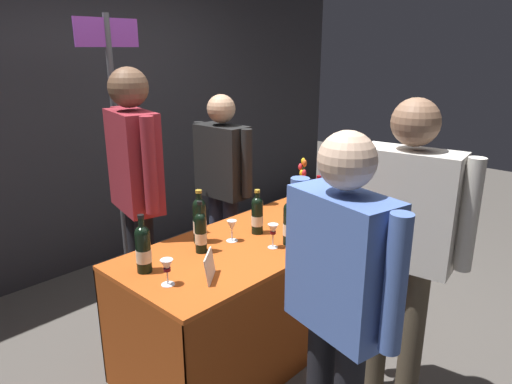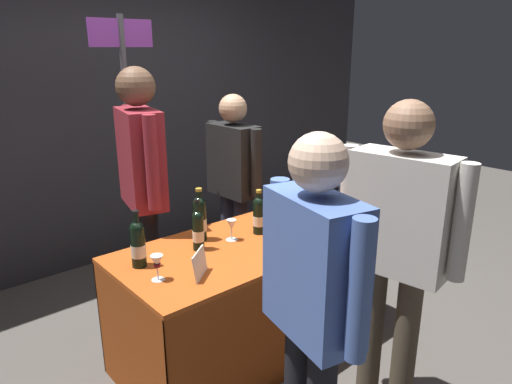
# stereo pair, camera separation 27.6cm
# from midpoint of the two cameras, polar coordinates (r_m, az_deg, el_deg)

# --- Properties ---
(ground_plane) EXTENTS (12.00, 12.00, 0.00)m
(ground_plane) POSITION_cam_midpoint_polar(r_m,az_deg,el_deg) (3.23, -2.57, -18.11)
(ground_plane) COLOR #514C47
(back_partition) EXTENTS (6.49, 0.12, 2.74)m
(back_partition) POSITION_cam_midpoint_polar(r_m,az_deg,el_deg) (4.27, -21.59, 9.39)
(back_partition) COLOR #2D2D33
(back_partition) RESTS_ON ground_plane
(tasting_table) EXTENTS (1.75, 0.78, 0.75)m
(tasting_table) POSITION_cam_midpoint_polar(r_m,az_deg,el_deg) (2.96, -2.71, -9.78)
(tasting_table) COLOR #B74C19
(tasting_table) RESTS_ON ground_plane
(featured_wine_bottle) EXTENTS (0.08, 0.08, 0.32)m
(featured_wine_bottle) POSITION_cam_midpoint_polar(r_m,az_deg,el_deg) (2.51, -16.80, -6.68)
(featured_wine_bottle) COLOR black
(featured_wine_bottle) RESTS_ON tasting_table
(display_bottle_0) EXTENTS (0.07, 0.07, 0.31)m
(display_bottle_0) POSITION_cam_midpoint_polar(r_m,az_deg,el_deg) (3.32, 7.26, -0.34)
(display_bottle_0) COLOR #192333
(display_bottle_0) RESTS_ON tasting_table
(display_bottle_1) EXTENTS (0.08, 0.08, 0.33)m
(display_bottle_1) POSITION_cam_midpoint_polar(r_m,az_deg,el_deg) (2.80, -9.76, -3.43)
(display_bottle_1) COLOR black
(display_bottle_1) RESTS_ON tasting_table
(display_bottle_2) EXTENTS (0.08, 0.08, 0.35)m
(display_bottle_2) POSITION_cam_midpoint_polar(r_m,az_deg,el_deg) (2.99, 5.02, -1.76)
(display_bottle_2) COLOR #192333
(display_bottle_2) RESTS_ON tasting_table
(display_bottle_3) EXTENTS (0.07, 0.07, 0.31)m
(display_bottle_3) POSITION_cam_midpoint_polar(r_m,az_deg,el_deg) (2.67, -9.78, -4.89)
(display_bottle_3) COLOR black
(display_bottle_3) RESTS_ON tasting_table
(display_bottle_4) EXTENTS (0.07, 0.07, 0.29)m
(display_bottle_4) POSITION_cam_midpoint_polar(r_m,az_deg,el_deg) (2.90, -2.57, -2.83)
(display_bottle_4) COLOR black
(display_bottle_4) RESTS_ON tasting_table
(display_bottle_5) EXTENTS (0.08, 0.08, 0.36)m
(display_bottle_5) POSITION_cam_midpoint_polar(r_m,az_deg,el_deg) (2.88, 3.59, -2.38)
(display_bottle_5) COLOR black
(display_bottle_5) RESTS_ON tasting_table
(display_bottle_6) EXTENTS (0.08, 0.08, 0.31)m
(display_bottle_6) POSITION_cam_midpoint_polar(r_m,az_deg,el_deg) (2.74, 1.26, -3.83)
(display_bottle_6) COLOR black
(display_bottle_6) RESTS_ON tasting_table
(wine_glass_near_vendor) EXTENTS (0.06, 0.06, 0.15)m
(wine_glass_near_vendor) POSITION_cam_midpoint_polar(r_m,az_deg,el_deg) (2.69, -0.83, -4.82)
(wine_glass_near_vendor) COLOR silver
(wine_glass_near_vendor) RESTS_ON tasting_table
(wine_glass_mid) EXTENTS (0.07, 0.07, 0.13)m
(wine_glass_mid) POSITION_cam_midpoint_polar(r_m,az_deg,el_deg) (2.81, -5.81, -4.32)
(wine_glass_mid) COLOR silver
(wine_glass_mid) RESTS_ON tasting_table
(wine_glass_near_taster) EXTENTS (0.07, 0.07, 0.14)m
(wine_glass_near_taster) POSITION_cam_midpoint_polar(r_m,az_deg,el_deg) (2.36, -14.24, -9.00)
(wine_glass_near_taster) COLOR silver
(wine_glass_near_taster) RESTS_ON tasting_table
(flower_vase) EXTENTS (0.08, 0.08, 0.38)m
(flower_vase) POSITION_cam_midpoint_polar(r_m,az_deg,el_deg) (3.35, 3.50, -0.03)
(flower_vase) COLOR slate
(flower_vase) RESTS_ON tasting_table
(brochure_stand) EXTENTS (0.16, 0.13, 0.14)m
(brochure_stand) POSITION_cam_midpoint_polar(r_m,az_deg,el_deg) (2.39, -9.06, -9.07)
(brochure_stand) COLOR silver
(brochure_stand) RESTS_ON tasting_table
(vendor_presenter) EXTENTS (0.22, 0.59, 1.55)m
(vendor_presenter) POSITION_cam_midpoint_polar(r_m,az_deg,el_deg) (3.59, -6.32, 1.84)
(vendor_presenter) COLOR #2D3347
(vendor_presenter) RESTS_ON ground_plane
(vendor_assistant) EXTENTS (0.30, 0.59, 1.77)m
(vendor_assistant) POSITION_cam_midpoint_polar(r_m,az_deg,el_deg) (3.06, -17.09, 1.42)
(vendor_assistant) COLOR black
(vendor_assistant) RESTS_ON ground_plane
(taster_foreground_right) EXTENTS (0.28, 0.64, 1.66)m
(taster_foreground_right) POSITION_cam_midpoint_polar(r_m,az_deg,el_deg) (2.38, 14.67, -4.66)
(taster_foreground_right) COLOR #4C4233
(taster_foreground_right) RESTS_ON ground_plane
(taster_foreground_left) EXTENTS (0.30, 0.59, 1.59)m
(taster_foreground_left) POSITION_cam_midpoint_polar(r_m,az_deg,el_deg) (1.87, 5.99, -12.18)
(taster_foreground_left) COLOR black
(taster_foreground_left) RESTS_ON ground_plane
(booth_signpost) EXTENTS (0.46, 0.04, 2.09)m
(booth_signpost) POSITION_cam_midpoint_polar(r_m,az_deg,el_deg) (3.43, -18.99, 6.32)
(booth_signpost) COLOR #47474C
(booth_signpost) RESTS_ON ground_plane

